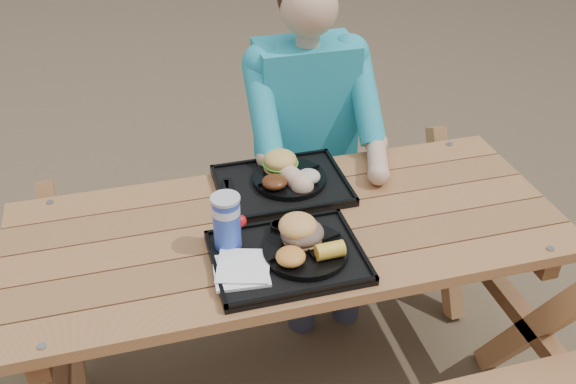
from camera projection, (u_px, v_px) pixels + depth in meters
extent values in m
plane|color=#999999|center=(288.00, 378.00, 2.50)|extent=(60.00, 60.00, 0.00)
cube|color=black|center=(288.00, 258.00, 1.93)|extent=(0.45, 0.35, 0.02)
cube|color=black|center=(282.00, 186.00, 2.25)|extent=(0.45, 0.35, 0.02)
cylinder|color=black|center=(306.00, 251.00, 1.93)|extent=(0.26, 0.26, 0.02)
cylinder|color=black|center=(289.00, 179.00, 2.26)|extent=(0.26, 0.26, 0.02)
cube|color=white|center=(241.00, 270.00, 1.86)|extent=(0.17, 0.17, 0.02)
cylinder|color=#183AB6|center=(227.00, 223.00, 1.92)|extent=(0.08, 0.08, 0.17)
cylinder|color=black|center=(279.00, 228.00, 2.01)|extent=(0.05, 0.05, 0.03)
cylinder|color=#FEAF1C|center=(299.00, 224.00, 2.03)|extent=(0.05, 0.05, 0.03)
ellipsoid|color=gold|center=(291.00, 257.00, 1.86)|extent=(0.09, 0.09, 0.04)
cube|color=black|center=(231.00, 191.00, 2.21)|extent=(0.03, 0.16, 0.01)
ellipsoid|color=#532610|center=(274.00, 182.00, 2.19)|extent=(0.09, 0.09, 0.04)
ellipsoid|color=beige|center=(309.00, 176.00, 2.21)|extent=(0.08, 0.08, 0.05)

